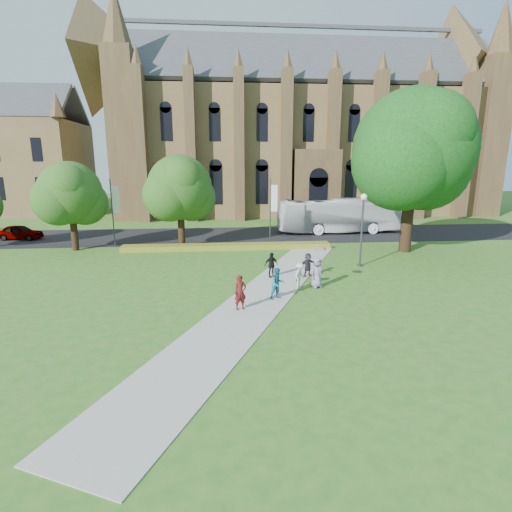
{
  "coord_description": "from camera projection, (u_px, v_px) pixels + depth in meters",
  "views": [
    {
      "loc": [
        -2.58,
        -20.84,
        7.36
      ],
      "look_at": [
        -0.36,
        3.6,
        1.6
      ],
      "focal_mm": 28.0,
      "sensor_mm": 36.0,
      "label": 1
    }
  ],
  "objects": [
    {
      "name": "tour_coach",
      "position": [
        338.0,
        216.0,
        42.52
      ],
      "size": [
        13.04,
        3.44,
        3.61
      ],
      "primitive_type": "imported",
      "rotation": [
        0.0,
        0.0,
        1.6
      ],
      "color": "silver",
      "rests_on": "road"
    },
    {
      "name": "building_west",
      "position": [
        1.0,
        149.0,
        57.73
      ],
      "size": [
        22.0,
        14.0,
        18.3
      ],
      "color": "brown",
      "rests_on": "ground"
    },
    {
      "name": "banner_pole_0",
      "position": [
        271.0,
        207.0,
        36.26
      ],
      "size": [
        0.7,
        0.1,
        6.0
      ],
      "color": "#38383D",
      "rests_on": "ground"
    },
    {
      "name": "road",
      "position": [
        245.0,
        235.0,
        41.5
      ],
      "size": [
        160.0,
        10.0,
        0.02
      ],
      "primitive_type": "cube",
      "color": "black",
      "rests_on": "ground"
    },
    {
      "name": "pedestrian_1",
      "position": [
        278.0,
        284.0,
        21.79
      ],
      "size": [
        1.04,
        0.94,
        1.75
      ],
      "primitive_type": "imported",
      "rotation": [
        0.0,
        0.0,
        0.39
      ],
      "color": "#19657F",
      "rests_on": "footpath"
    },
    {
      "name": "banner_pole_1",
      "position": [
        114.0,
        209.0,
        35.03
      ],
      "size": [
        0.7,
        0.1,
        6.0
      ],
      "color": "#38383D",
      "rests_on": "ground"
    },
    {
      "name": "pedestrian_5",
      "position": [
        308.0,
        265.0,
        26.2
      ],
      "size": [
        1.5,
        0.96,
        1.55
      ],
      "primitive_type": "imported",
      "rotation": [
        0.0,
        0.0,
        0.38
      ],
      "color": "#292830",
      "rests_on": "footpath"
    },
    {
      "name": "car_0",
      "position": [
        20.0,
        232.0,
        38.91
      ],
      "size": [
        4.37,
        2.19,
        1.43
      ],
      "primitive_type": "imported",
      "rotation": [
        0.0,
        0.0,
        1.45
      ],
      "color": "gray",
      "rests_on": "road"
    },
    {
      "name": "pedestrian_2",
      "position": [
        300.0,
        276.0,
        23.67
      ],
      "size": [
        1.05,
        1.15,
        1.56
      ],
      "primitive_type": "imported",
      "rotation": [
        0.0,
        0.0,
        0.95
      ],
      "color": "silver",
      "rests_on": "footpath"
    },
    {
      "name": "street_tree_0",
      "position": [
        70.0,
        193.0,
        33.25
      ],
      "size": [
        5.2,
        5.2,
        7.5
      ],
      "color": "#332114",
      "rests_on": "ground"
    },
    {
      "name": "streetlamp",
      "position": [
        362.0,
        221.0,
        28.32
      ],
      "size": [
        0.44,
        0.44,
        5.24
      ],
      "color": "#38383D",
      "rests_on": "ground"
    },
    {
      "name": "footpath",
      "position": [
        266.0,
        293.0,
        23.08
      ],
      "size": [
        15.58,
        28.54,
        0.04
      ],
      "primitive_type": "cube",
      "rotation": [
        0.0,
        0.0,
        -0.44
      ],
      "color": "#B2B2A8",
      "rests_on": "ground"
    },
    {
      "name": "street_tree_1",
      "position": [
        180.0,
        188.0,
        34.45
      ],
      "size": [
        5.6,
        5.6,
        8.05
      ],
      "color": "#332114",
      "rests_on": "ground"
    },
    {
      "name": "large_tree",
      "position": [
        413.0,
        150.0,
        32.01
      ],
      "size": [
        9.6,
        9.6,
        13.2
      ],
      "color": "#332114",
      "rests_on": "ground"
    },
    {
      "name": "cathedral",
      "position": [
        304.0,
        123.0,
        58.54
      ],
      "size": [
        52.6,
        18.25,
        28.0
      ],
      "color": "brown",
      "rests_on": "ground"
    },
    {
      "name": "parasol",
      "position": [
        321.0,
        253.0,
        23.71
      ],
      "size": [
        0.74,
        0.74,
        0.61
      ],
      "primitive_type": "imported",
      "rotation": [
        0.0,
        0.0,
        0.08
      ],
      "color": "#C68B9C",
      "rests_on": "pedestrian_4"
    },
    {
      "name": "flower_hedge",
      "position": [
        227.0,
        247.0,
        34.68
      ],
      "size": [
        18.0,
        1.4,
        0.45
      ],
      "primitive_type": "cube",
      "color": "#B39023",
      "rests_on": "ground"
    },
    {
      "name": "pedestrian_0",
      "position": [
        240.0,
        293.0,
        20.19
      ],
      "size": [
        0.77,
        0.63,
        1.81
      ],
      "primitive_type": "imported",
      "rotation": [
        0.0,
        0.0,
        0.35
      ],
      "color": "#531313",
      "rests_on": "footpath"
    },
    {
      "name": "pedestrian_3",
      "position": [
        271.0,
        265.0,
        25.95
      ],
      "size": [
        1.04,
        0.67,
        1.65
      ],
      "primitive_type": "imported",
      "rotation": [
        0.0,
        0.0,
        0.3
      ],
      "color": "black",
      "rests_on": "footpath"
    },
    {
      "name": "ground",
      "position": [
        268.0,
        299.0,
        22.11
      ],
      "size": [
        160.0,
        160.0,
        0.0
      ],
      "primitive_type": "plane",
      "color": "#2C671E",
      "rests_on": "ground"
    },
    {
      "name": "pedestrian_4",
      "position": [
        317.0,
        273.0,
        23.87
      ],
      "size": [
        1.01,
        0.82,
        1.79
      ],
      "primitive_type": "imported",
      "rotation": [
        0.0,
        0.0,
        0.32
      ],
      "color": "gray",
      "rests_on": "footpath"
    }
  ]
}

